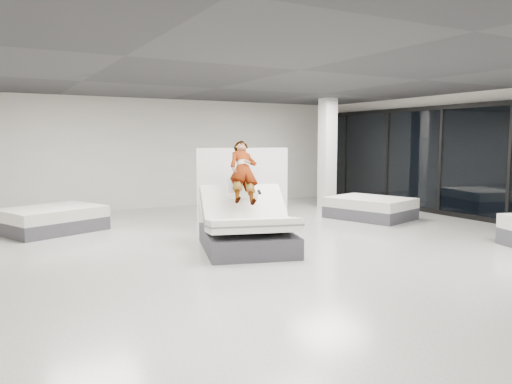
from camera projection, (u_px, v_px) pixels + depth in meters
room at (299, 163)px, 8.75m from camera, size 14.00×14.04×3.20m
hero_bed at (247, 229)px, 9.07m from camera, size 2.07×2.41×1.26m
person at (244, 182)px, 9.30m from camera, size 0.92×1.45×1.33m
remote at (259, 192)px, 9.02m from camera, size 0.09×0.15×0.08m
divider_panel at (243, 190)px, 10.78m from camera, size 2.00×0.47×1.83m
flat_bed_right_far at (370, 208)px, 12.72m from camera, size 1.97×2.29×0.54m
flat_bed_left_far at (52, 220)px, 10.88m from camera, size 2.38×2.12×0.54m
column at (327, 154)px, 14.59m from camera, size 0.40×0.40×3.20m
storefront_glazing at (510, 164)px, 11.60m from camera, size 0.12×13.40×2.92m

